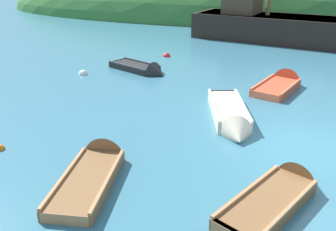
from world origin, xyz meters
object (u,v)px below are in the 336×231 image
(rowboat_center, at_px, (143,70))
(rowboat_near_dock, at_px, (281,85))
(rowboat_far, at_px, (279,195))
(buoy_white, at_px, (83,74))
(buoy_orange, at_px, (0,149))
(buoy_red, at_px, (167,56))
(sailing_ship, at_px, (294,33))
(rowboat_outer_right, at_px, (96,170))
(rowboat_outer_left, at_px, (230,118))

(rowboat_center, bearing_deg, rowboat_near_dock, 19.61)
(rowboat_far, distance_m, buoy_white, 11.89)
(rowboat_near_dock, relative_size, buoy_orange, 11.51)
(rowboat_far, bearing_deg, buoy_red, 54.08)
(rowboat_center, xyz_separation_m, buoy_red, (0.29, 3.35, -0.08))
(buoy_white, bearing_deg, buoy_red, 57.47)
(sailing_ship, height_order, buoy_orange, sailing_ship)
(sailing_ship, relative_size, buoy_white, 38.00)
(sailing_ship, distance_m, buoy_orange, 20.07)
(rowboat_outer_right, distance_m, buoy_white, 9.10)
(buoy_orange, relative_size, buoy_red, 0.70)
(rowboat_outer_left, relative_size, buoy_orange, 13.57)
(rowboat_far, relative_size, rowboat_outer_left, 0.86)
(buoy_red, bearing_deg, rowboat_outer_right, -82.65)
(sailing_ship, distance_m, rowboat_outer_right, 19.29)
(rowboat_outer_left, bearing_deg, buoy_red, -166.53)
(rowboat_far, relative_size, buoy_orange, 11.68)
(rowboat_outer_right, bearing_deg, rowboat_near_dock, -36.69)
(buoy_red, bearing_deg, rowboat_far, -63.77)
(sailing_ship, distance_m, rowboat_far, 18.39)
(rowboat_near_dock, bearing_deg, buoy_orange, 155.46)
(rowboat_far, bearing_deg, buoy_orange, 115.59)
(buoy_orange, bearing_deg, rowboat_outer_right, -7.38)
(rowboat_outer_left, height_order, rowboat_near_dock, rowboat_near_dock)
(rowboat_outer_left, relative_size, buoy_white, 9.32)
(sailing_ship, height_order, rowboat_outer_left, sailing_ship)
(rowboat_near_dock, height_order, buoy_red, rowboat_near_dock)
(rowboat_outer_left, relative_size, buoy_red, 9.48)
(rowboat_near_dock, height_order, buoy_white, rowboat_near_dock)
(rowboat_center, xyz_separation_m, rowboat_outer_left, (4.82, -4.98, 0.06))
(sailing_ship, relative_size, rowboat_outer_right, 4.66)
(rowboat_near_dock, bearing_deg, sailing_ship, 14.87)
(rowboat_far, relative_size, rowboat_outer_right, 0.99)
(rowboat_center, distance_m, buoy_white, 2.87)
(rowboat_outer_right, distance_m, rowboat_near_dock, 9.57)
(rowboat_center, distance_m, buoy_orange, 8.79)
(sailing_ship, xyz_separation_m, rowboat_outer_left, (-2.61, -14.35, -0.50))
(rowboat_center, bearing_deg, buoy_red, 110.98)
(rowboat_outer_right, distance_m, buoy_orange, 3.24)
(rowboat_far, height_order, buoy_orange, rowboat_far)
(rowboat_far, bearing_deg, buoy_white, 76.88)
(buoy_orange, bearing_deg, buoy_red, 82.39)
(rowboat_center, distance_m, rowboat_outer_left, 6.94)
(buoy_white, bearing_deg, rowboat_outer_left, -27.00)
(sailing_ship, bearing_deg, buoy_orange, -101.46)
(buoy_orange, xyz_separation_m, buoy_red, (1.61, 12.03, 0.00))
(rowboat_outer_left, xyz_separation_m, buoy_white, (-7.43, 3.79, -0.14))
(rowboat_far, bearing_deg, rowboat_outer_right, 119.29)
(rowboat_outer_left, distance_m, buoy_red, 9.48)
(buoy_red, bearing_deg, buoy_white, -122.53)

